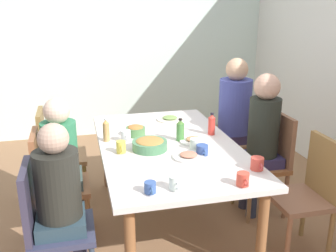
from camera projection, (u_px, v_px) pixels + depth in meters
ground_plane at (168, 222)px, 3.31m from camera, size 5.98×5.98×0.00m
wall_left at (124, 41)px, 5.26m from camera, size 0.12×4.19×2.60m
dining_table at (168, 152)px, 3.11m from camera, size 1.85×1.08×0.73m
chair_0 at (240, 135)px, 3.93m from camera, size 0.40×0.40×0.90m
person_0 at (234, 110)px, 3.83m from camera, size 0.32×0.32×1.30m
chair_1 at (55, 151)px, 3.51m from camera, size 0.40×0.40×0.90m
chair_2 at (52, 180)px, 2.94m from camera, size 0.40×0.40×0.90m
person_2 at (63, 158)px, 2.91m from camera, size 0.30×0.30×1.15m
chair_3 at (48, 223)px, 2.38m from camera, size 0.40×0.40×0.90m
person_3 at (61, 196)px, 2.34m from camera, size 0.30×0.30×1.15m
chair_4 at (310, 190)px, 2.79m from camera, size 0.40×0.40×0.90m
chair_5 at (269, 158)px, 3.36m from camera, size 0.40×0.40×0.90m
person_5 at (262, 133)px, 3.27m from camera, size 0.30×0.30×1.26m
plate_0 at (194, 140)px, 3.12m from camera, size 0.23×0.23×0.04m
plate_1 at (189, 156)px, 2.80m from camera, size 0.23×0.23×0.04m
plate_2 at (170, 119)px, 3.69m from camera, size 0.25×0.25×0.04m
bowl_0 at (150, 144)px, 2.95m from camera, size 0.27×0.27×0.09m
bowl_1 at (136, 130)px, 3.26m from camera, size 0.17×0.17×0.09m
cup_0 at (243, 179)px, 2.37m from camera, size 0.12×0.08×0.08m
cup_1 at (121, 147)px, 2.89m from camera, size 0.11×0.07×0.09m
cup_2 at (176, 183)px, 2.33m from camera, size 0.11×0.08×0.09m
cup_3 at (126, 136)px, 3.12m from camera, size 0.12×0.08×0.09m
cup_4 at (196, 144)px, 2.96m from camera, size 0.12×0.09×0.08m
cup_5 at (202, 150)px, 2.85m from camera, size 0.13×0.09×0.08m
cup_6 at (150, 188)px, 2.28m from camera, size 0.11×0.07×0.07m
cup_7 at (257, 164)px, 2.60m from camera, size 0.12×0.09×0.09m
bottle_0 at (180, 130)px, 3.13m from camera, size 0.06×0.06×0.19m
bottle_1 at (212, 124)px, 3.27m from camera, size 0.06×0.06×0.19m
bottle_2 at (106, 130)px, 3.12m from camera, size 0.05×0.05×0.19m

